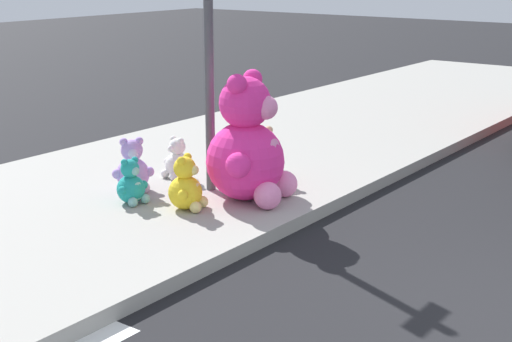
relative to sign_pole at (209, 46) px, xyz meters
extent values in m
cube|color=#9E9B93|center=(-1.00, 0.80, -1.77)|extent=(28.00, 4.40, 0.15)
cylinder|color=#4C4C51|center=(0.00, 0.00, -0.10)|extent=(0.11, 0.11, 3.20)
sphere|color=#F22D93|center=(-0.05, -0.55, -1.25)|extent=(0.90, 0.90, 0.90)
ellipsoid|color=pink|center=(0.03, -0.86, -1.25)|extent=(0.52, 0.30, 0.58)
sphere|color=#F22D93|center=(-0.05, -0.55, -0.58)|extent=(0.59, 0.59, 0.59)
sphere|color=pink|center=(0.01, -0.79, -0.62)|extent=(0.27, 0.27, 0.27)
sphere|color=#F22D93|center=(0.16, -0.50, -0.35)|extent=(0.22, 0.22, 0.22)
sphere|color=#F22D93|center=(0.39, -0.56, -1.18)|extent=(0.28, 0.28, 0.28)
sphere|color=pink|center=(0.28, -0.86, -1.54)|extent=(0.31, 0.31, 0.31)
sphere|color=#F22D93|center=(-0.25, -0.59, -0.35)|extent=(0.22, 0.22, 0.22)
sphere|color=#F22D93|center=(-0.43, -0.75, -1.18)|extent=(0.28, 0.28, 0.28)
sphere|color=pink|center=(-0.20, -0.97, -1.54)|extent=(0.31, 0.31, 0.31)
sphere|color=white|center=(0.15, 0.68, -1.54)|extent=(0.32, 0.32, 0.32)
ellipsoid|color=white|center=(0.04, 0.70, -1.54)|extent=(0.10, 0.18, 0.21)
sphere|color=white|center=(0.15, 0.68, -1.30)|extent=(0.21, 0.21, 0.21)
sphere|color=white|center=(0.07, 0.69, -1.31)|extent=(0.10, 0.10, 0.10)
sphere|color=white|center=(0.14, 0.61, -1.22)|extent=(0.08, 0.08, 0.08)
sphere|color=white|center=(0.09, 0.54, -1.51)|extent=(0.10, 0.10, 0.10)
sphere|color=white|center=(0.01, 0.61, -1.64)|extent=(0.11, 0.11, 0.11)
sphere|color=white|center=(0.17, 0.75, -1.22)|extent=(0.08, 0.08, 0.08)
sphere|color=white|center=(0.14, 0.83, -1.51)|extent=(0.10, 0.10, 0.10)
sphere|color=white|center=(0.04, 0.79, -1.64)|extent=(0.11, 0.11, 0.11)
sphere|color=tan|center=(0.72, -0.21, -1.49)|extent=(0.41, 0.41, 0.41)
ellipsoid|color=beige|center=(0.80, -0.09, -1.49)|extent=(0.24, 0.20, 0.27)
sphere|color=tan|center=(0.72, -0.21, -1.19)|extent=(0.27, 0.27, 0.27)
sphere|color=beige|center=(0.78, -0.12, -1.20)|extent=(0.12, 0.12, 0.12)
sphere|color=tan|center=(0.64, -0.16, -1.08)|extent=(0.10, 0.10, 0.10)
sphere|color=tan|center=(0.59, -0.06, -1.46)|extent=(0.13, 0.13, 0.13)
sphere|color=beige|center=(0.72, -0.01, -1.63)|extent=(0.14, 0.14, 0.14)
sphere|color=tan|center=(0.80, -0.27, -1.08)|extent=(0.10, 0.10, 0.10)
sphere|color=tan|center=(0.91, -0.28, -1.46)|extent=(0.13, 0.13, 0.13)
sphere|color=beige|center=(0.91, -0.13, -1.63)|extent=(0.14, 0.14, 0.14)
sphere|color=#B28CD8|center=(-0.58, 0.72, -1.50)|extent=(0.39, 0.39, 0.39)
ellipsoid|color=silver|center=(-0.66, 0.61, -1.50)|extent=(0.22, 0.20, 0.26)
sphere|color=#B28CD8|center=(-0.58, 0.72, -1.21)|extent=(0.26, 0.26, 0.26)
sphere|color=silver|center=(-0.64, 0.64, -1.22)|extent=(0.12, 0.12, 0.12)
sphere|color=#B28CD8|center=(-0.51, 0.67, -1.10)|extent=(0.10, 0.10, 0.10)
sphere|color=#B28CD8|center=(-0.46, 0.57, -1.47)|extent=(0.12, 0.12, 0.12)
sphere|color=silver|center=(-0.59, 0.52, -1.63)|extent=(0.14, 0.14, 0.14)
sphere|color=#B28CD8|center=(-0.65, 0.78, -1.10)|extent=(0.10, 0.10, 0.10)
sphere|color=#B28CD8|center=(-0.75, 0.80, -1.47)|extent=(0.12, 0.12, 0.12)
sphere|color=silver|center=(-0.76, 0.66, -1.63)|extent=(0.14, 0.14, 0.14)
sphere|color=yellow|center=(-0.73, -0.25, -1.51)|extent=(0.38, 0.38, 0.38)
ellipsoid|color=#F0DB80|center=(-0.68, -0.37, -1.51)|extent=(0.22, 0.15, 0.24)
sphere|color=yellow|center=(-0.73, -0.25, -1.23)|extent=(0.25, 0.25, 0.25)
sphere|color=#F0DB80|center=(-0.69, -0.34, -1.24)|extent=(0.11, 0.11, 0.11)
sphere|color=yellow|center=(-0.65, -0.22, -1.13)|extent=(0.09, 0.09, 0.09)
sphere|color=yellow|center=(-0.55, -0.23, -1.48)|extent=(0.12, 0.12, 0.12)
sphere|color=#F0DB80|center=(-0.58, -0.36, -1.63)|extent=(0.13, 0.13, 0.13)
sphere|color=yellow|center=(-0.81, -0.27, -1.13)|extent=(0.09, 0.09, 0.09)
sphere|color=yellow|center=(-0.88, -0.35, -1.48)|extent=(0.12, 0.12, 0.12)
sphere|color=#F0DB80|center=(-0.77, -0.43, -1.63)|extent=(0.13, 0.13, 0.13)
sphere|color=teal|center=(-0.93, 0.39, -1.54)|extent=(0.32, 0.32, 0.32)
ellipsoid|color=#7BBFBC|center=(-0.94, 0.28, -1.54)|extent=(0.18, 0.09, 0.21)
sphere|color=teal|center=(-0.93, 0.39, -1.30)|extent=(0.21, 0.21, 0.21)
sphere|color=#7BBFBC|center=(-0.94, 0.30, -1.31)|extent=(0.10, 0.10, 0.10)
sphere|color=teal|center=(-0.86, 0.38, -1.21)|extent=(0.08, 0.08, 0.08)
sphere|color=teal|center=(-0.79, 0.34, -1.51)|extent=(0.10, 0.10, 0.10)
sphere|color=#7BBFBC|center=(-0.86, 0.25, -1.64)|extent=(0.11, 0.11, 0.11)
sphere|color=teal|center=(-1.01, 0.40, -1.21)|extent=(0.08, 0.08, 0.08)
sphere|color=teal|center=(-1.09, 0.36, -1.51)|extent=(0.10, 0.10, 0.10)
sphere|color=#7BBFBC|center=(-1.03, 0.26, -1.64)|extent=(0.11, 0.11, 0.11)
camera|label=1|loc=(-6.54, -5.56, 0.93)|focal=52.68mm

